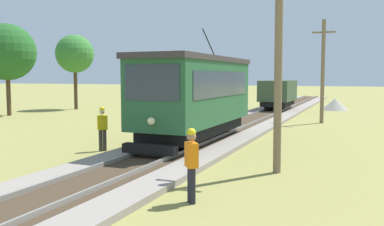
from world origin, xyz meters
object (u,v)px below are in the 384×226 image
object	(u,v)px
freight_car	(278,93)
second_worker	(102,127)
tree_right_near	(7,52)
tree_left_near	(75,54)
utility_pole_mid	(323,70)
utility_pole_near_tram	(278,62)
gravel_pile	(335,104)
track_worker	(191,162)
red_tram	(196,95)

from	to	relation	value
freight_car	second_worker	world-z (taller)	freight_car
second_worker	tree_right_near	xyz separation A→B (m)	(-15.30, 9.72, 3.81)
second_worker	tree_left_near	world-z (taller)	tree_left_near
second_worker	freight_car	bearing A→B (deg)	-51.56
utility_pole_mid	second_worker	distance (m)	15.50
utility_pole_mid	tree_left_near	size ratio (longest dim) A/B	0.97
utility_pole_near_tram	utility_pole_mid	bearing A→B (deg)	90.00
tree_left_near	freight_car	bearing A→B (deg)	15.39
gravel_pile	tree_left_near	world-z (taller)	tree_left_near
freight_car	track_worker	xyz separation A→B (m)	(3.02, -26.19, -0.57)
tree_right_near	red_tram	bearing A→B (deg)	-20.81
red_tram	gravel_pile	world-z (taller)	red_tram
track_worker	second_worker	xyz separation A→B (m)	(-5.90, 4.85, 0.00)
tree_left_near	utility_pole_mid	bearing A→B (deg)	-7.97
gravel_pile	tree_right_near	distance (m)	27.38
freight_car	second_worker	bearing A→B (deg)	-97.69
freight_car	second_worker	xyz separation A→B (m)	(-2.88, -21.34, -0.57)
utility_pole_mid	tree_right_near	bearing A→B (deg)	-170.36
red_tram	freight_car	size ratio (longest dim) A/B	1.64
gravel_pile	tree_right_near	xyz separation A→B (m)	(-22.60, -14.86, 4.27)
red_tram	utility_pole_mid	distance (m)	11.61
gravel_pile	tree_right_near	bearing A→B (deg)	-146.68
second_worker	track_worker	bearing A→B (deg)	-173.32
red_tram	tree_right_near	distance (m)	19.63
tree_left_near	red_tram	bearing A→B (deg)	-38.41
utility_pole_near_tram	track_worker	size ratio (longest dim) A/B	3.72
red_tram	tree_right_near	bearing A→B (deg)	159.19
freight_car	utility_pole_mid	xyz separation A→B (m)	(4.28, -7.80, 1.80)
utility_pole_mid	second_worker	bearing A→B (deg)	-117.89
track_worker	red_tram	bearing A→B (deg)	-107.93
gravel_pile	second_worker	xyz separation A→B (m)	(-7.30, -24.58, 0.46)
freight_car	gravel_pile	xyz separation A→B (m)	(4.42, 3.24, -1.04)
utility_pole_mid	tree_right_near	distance (m)	22.84
red_tram	track_worker	world-z (taller)	red_tram
track_worker	tree_left_near	bearing A→B (deg)	-85.85
red_tram	track_worker	size ratio (longest dim) A/B	4.79
utility_pole_near_tram	tree_right_near	bearing A→B (deg)	154.34
red_tram	tree_left_near	xyz separation A→B (m)	(-17.35, 13.76, 2.78)
red_tram	utility_pole_near_tram	bearing A→B (deg)	-42.21
red_tram	second_worker	world-z (taller)	red_tram
utility_pole_near_tram	tree_right_near	xyz separation A→B (m)	(-22.47, 10.79, 1.38)
gravel_pile	second_worker	distance (m)	25.64
utility_pole_mid	tree_right_near	world-z (taller)	tree_right_near
freight_car	utility_pole_near_tram	xyz separation A→B (m)	(4.28, -22.41, 1.85)
utility_pole_near_tram	gravel_pile	bearing A→B (deg)	89.70
red_tram	utility_pole_near_tram	xyz separation A→B (m)	(4.28, -3.88, 1.22)
second_worker	tree_left_near	size ratio (longest dim) A/B	0.27
utility_pole_near_tram	second_worker	distance (m)	7.64
utility_pole_near_tram	second_worker	size ratio (longest dim) A/B	3.72
red_tram	second_worker	xyz separation A→B (m)	(-2.88, -2.81, -1.21)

